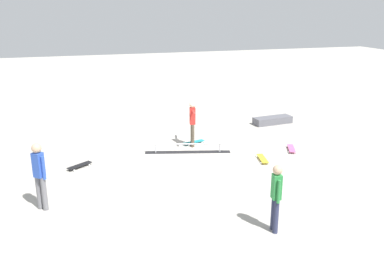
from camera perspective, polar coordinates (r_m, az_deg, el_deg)
name	(u,v)px	position (r m, az deg, el deg)	size (l,w,h in m)	color
ground_plane	(200,158)	(13.16, 1.13, -4.21)	(60.00, 60.00, 0.00)	#ADA89E
grind_rail	(188,148)	(13.58, -0.61, -2.90)	(2.82, 0.96, 0.32)	black
skate_ledge	(273,120)	(17.20, 11.28, 1.07)	(1.65, 0.53, 0.29)	#595960
skater_main	(192,121)	(13.93, 0.07, 1.06)	(0.32, 1.28, 1.61)	brown
skateboard_main	(194,142)	(14.40, 0.27, -1.99)	(0.82, 0.41, 0.09)	teal
bystander_green_shirt	(276,195)	(8.91, 11.75, -9.17)	(0.21, 0.35, 1.55)	#2D3351
bystander_blue_shirt	(39,173)	(10.25, -20.70, -5.91)	(0.33, 0.31, 1.68)	slate
loose_skateboard_black	(80,165)	(12.81, -15.54, -5.09)	(0.78, 0.61, 0.09)	black
loose_skateboard_pink	(291,148)	(14.19, 13.81, -2.80)	(0.50, 0.81, 0.09)	#E05993
loose_skateboard_yellow	(263,158)	(13.08, 9.90, -4.25)	(0.37, 0.82, 0.09)	yellow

